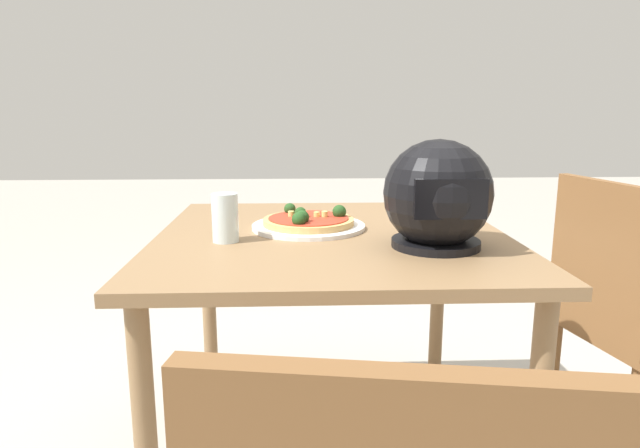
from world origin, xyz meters
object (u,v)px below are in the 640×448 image
Objects in this scene: motorcycle_helmet at (438,196)px; dining_table at (332,263)px; chair_side at (622,313)px; drinking_glass at (225,218)px; pizza at (308,220)px.

dining_table is at bearing -33.33° from motorcycle_helmet.
drinking_glass is at bearing 2.69° from chair_side.
drinking_glass is (0.29, 0.09, 0.15)m from dining_table.
motorcycle_helmet is (-0.32, 0.23, 0.11)m from pizza.
pizza is 0.27m from drinking_glass.
pizza is at bearing -146.17° from drinking_glass.
motorcycle_helmet is (-0.26, 0.17, 0.22)m from dining_table.
dining_table is 3.76× the size of pizza.
motorcycle_helmet is at bearing 146.67° from dining_table.
dining_table is 1.12× the size of chair_side.
pizza is at bearing -35.88° from motorcycle_helmet.
drinking_glass is at bearing 33.83° from pizza.
dining_table is 0.15m from pizza.
motorcycle_helmet is 2.12× the size of drinking_glass.
motorcycle_helmet is at bearing 171.41° from drinking_glass.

